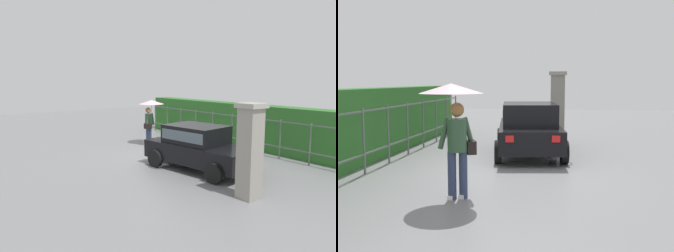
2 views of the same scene
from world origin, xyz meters
The scene contains 7 objects.
ground_plane centered at (0.00, 0.00, 0.00)m, with size 40.00×40.00×0.00m, color slate.
car centered at (2.03, -0.11, 0.80)m, with size 3.92×2.30×1.48m.
pedestrian centered at (-2.27, 0.79, 1.57)m, with size 1.13×1.13×2.05m.
gate_pillar centered at (4.78, -0.84, 1.24)m, with size 0.60×0.60×2.42m.
fence_section centered at (0.37, 3.34, 0.83)m, with size 12.12×0.05×1.50m.
hedge_row centered at (0.37, 4.15, 0.95)m, with size 13.07×0.90×1.90m, color #2D6B28.
puddle_near centered at (0.96, -0.94, 0.00)m, with size 0.82×0.82×0.00m, color #4C545B.
Camera 1 is at (9.83, -7.03, 2.99)m, focal length 34.05 mm.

